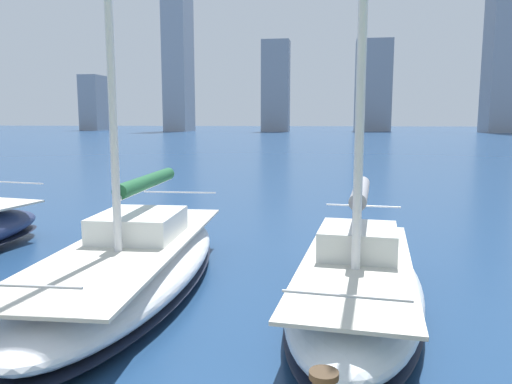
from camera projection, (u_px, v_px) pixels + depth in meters
city_skyline at (345, 71)px, 155.31m from camera, size 170.58×23.79×48.56m
sailboat_grey at (356, 281)px, 9.48m from camera, size 3.05×7.52×10.67m
sailboat_forest at (132, 261)px, 10.82m from camera, size 3.40×9.48×12.69m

